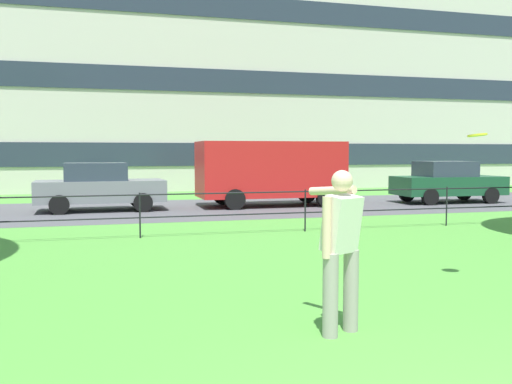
% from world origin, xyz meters
% --- Properties ---
extents(street_strip, '(80.00, 6.97, 0.01)m').
position_xyz_m(street_strip, '(0.00, 16.14, 0.00)').
color(street_strip, '#4C4C51').
rests_on(street_strip, ground).
extents(park_fence, '(34.69, 0.04, 1.00)m').
position_xyz_m(park_fence, '(-0.00, 10.13, 0.67)').
color(park_fence, black).
rests_on(park_fence, ground).
extents(person_thrower, '(0.48, 0.88, 1.70)m').
position_xyz_m(person_thrower, '(-0.38, 2.98, 0.92)').
color(person_thrower, gray).
rests_on(person_thrower, ground).
extents(frisbee, '(0.38, 0.38, 0.06)m').
position_xyz_m(frisbee, '(2.40, 4.52, 2.12)').
color(frisbee, yellow).
extents(car_grey_right, '(4.05, 1.91, 1.54)m').
position_xyz_m(car_grey_right, '(-2.77, 16.26, 0.78)').
color(car_grey_right, slate).
rests_on(car_grey_right, ground).
extents(panel_van_far_right, '(5.00, 2.10, 2.24)m').
position_xyz_m(panel_van_far_right, '(2.98, 16.33, 1.27)').
color(panel_van_far_right, red).
rests_on(panel_van_far_right, ground).
extents(car_dark_green_center, '(4.04, 1.88, 1.54)m').
position_xyz_m(car_dark_green_center, '(9.69, 15.83, 0.78)').
color(car_dark_green_center, '#194C2D').
rests_on(car_dark_green_center, ground).
extents(apartment_building_background, '(40.10, 15.69, 18.03)m').
position_xyz_m(apartment_building_background, '(6.28, 32.12, 9.02)').
color(apartment_building_background, beige).
rests_on(apartment_building_background, ground).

